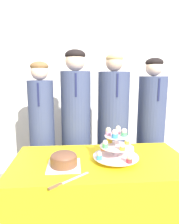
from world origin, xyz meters
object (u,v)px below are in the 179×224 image
cupcake_stand (116,146)px  student_0 (42,138)px  student_2 (113,135)px  round_cake (64,159)px  student_1 (76,133)px  student_3 (150,135)px  cake_knife (63,183)px

cupcake_stand → student_0: student_0 is taller
student_2 → cupcake_stand: bearing=-99.7°
round_cake → student_1: size_ratio=0.14×
round_cake → cupcake_stand: size_ratio=0.68×
round_cake → student_3: (0.90, 0.69, -0.05)m
round_cake → cupcake_stand: bearing=9.3°
cake_knife → cupcake_stand: (0.37, 0.29, 0.11)m
student_1 → round_cake: bearing=-98.0°
cake_knife → student_0: size_ratio=0.16×
round_cake → student_0: 0.74m
cupcake_stand → student_2: size_ratio=0.21×
student_2 → student_3: 0.41m
round_cake → cake_knife: bearing=-89.0°
round_cake → student_2: bearing=55.0°
student_0 → student_1: size_ratio=0.93×
round_cake → cake_knife: 0.23m
student_0 → student_1: bearing=0.0°
cupcake_stand → student_2: student_2 is taller
student_2 → student_3: bearing=-0.0°
cake_knife → cupcake_stand: bearing=-0.1°
round_cake → student_0: bearing=109.9°
round_cake → student_3: size_ratio=0.15×
cupcake_stand → student_3: size_ratio=0.22×
cupcake_stand → cake_knife: bearing=-142.3°
student_0 → student_2: bearing=0.0°
cupcake_stand → student_1: student_1 is taller
cake_knife → student_3: size_ratio=0.16×
cake_knife → cupcake_stand: 0.49m
cake_knife → student_1: 0.93m
round_cake → student_2: student_2 is taller
student_1 → student_3: student_1 is taller
cupcake_stand → student_0: 0.90m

